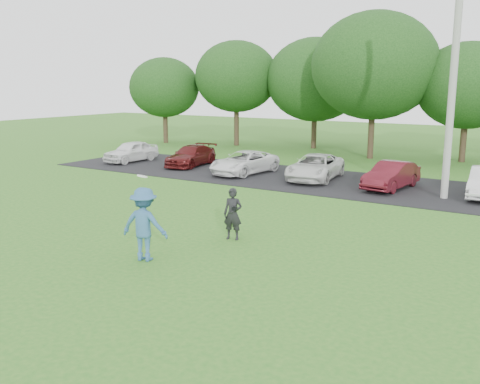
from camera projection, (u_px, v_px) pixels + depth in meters
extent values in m
plane|color=#2A6D1F|center=(167.00, 266.00, 13.50)|extent=(100.00, 100.00, 0.00)
cube|color=black|center=(351.00, 184.00, 24.29)|extent=(32.00, 6.50, 0.03)
cylinder|color=#A6A4A0|center=(454.00, 71.00, 20.27)|extent=(0.28, 0.28, 9.92)
imported|color=#32608F|center=(144.00, 224.00, 13.78)|extent=(1.39, 1.01, 1.92)
cylinder|color=white|center=(142.00, 176.00, 13.45)|extent=(0.28, 0.27, 0.12)
imported|color=black|center=(233.00, 214.00, 15.65)|extent=(0.63, 0.49, 1.54)
cube|color=black|center=(235.00, 208.00, 15.36)|extent=(0.16, 0.13, 0.10)
imported|color=white|center=(131.00, 151.00, 30.84)|extent=(1.56, 3.55, 1.19)
imported|color=#501111|center=(191.00, 156.00, 29.34)|extent=(1.99, 3.96, 1.10)
imported|color=white|center=(244.00, 162.00, 26.83)|extent=(2.29, 4.22, 1.12)
imported|color=silver|center=(315.00, 167.00, 25.22)|extent=(2.46, 4.43, 1.17)
imported|color=#57131C|center=(391.00, 175.00, 23.01)|extent=(1.70, 3.66, 1.16)
cylinder|color=#38281C|center=(166.00, 128.00, 40.56)|extent=(0.36, 0.36, 2.20)
ellipsoid|color=#214C19|center=(164.00, 87.00, 39.94)|extent=(5.20, 5.20, 4.42)
cylinder|color=#38281C|center=(236.00, 127.00, 38.81)|extent=(0.36, 0.36, 2.70)
ellipsoid|color=#214C19|center=(236.00, 77.00, 38.09)|extent=(5.94, 5.94, 5.05)
cylinder|color=#38281C|center=(314.00, 132.00, 37.17)|extent=(0.36, 0.36, 2.20)
ellipsoid|color=#214C19|center=(315.00, 80.00, 36.44)|extent=(6.68, 6.68, 5.68)
cylinder|color=#38281C|center=(371.00, 136.00, 32.20)|extent=(0.36, 0.36, 2.70)
ellipsoid|color=#214C19|center=(374.00, 66.00, 31.36)|extent=(7.42, 7.42, 6.31)
cylinder|color=#38281C|center=(463.00, 143.00, 30.81)|extent=(0.36, 0.36, 2.20)
ellipsoid|color=#214C19|center=(468.00, 85.00, 30.15)|extent=(5.76, 5.76, 4.90)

